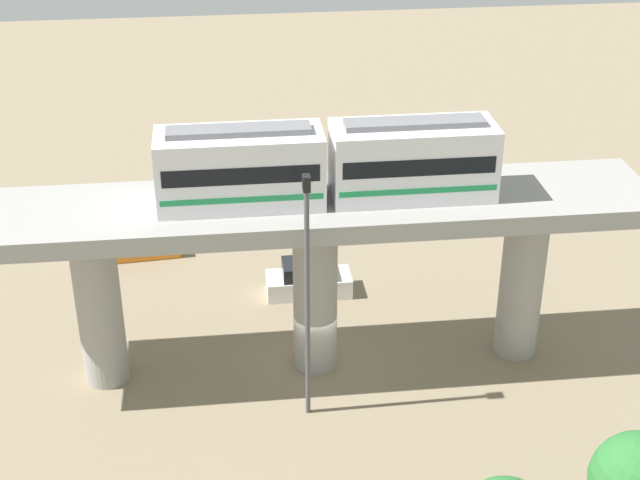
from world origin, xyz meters
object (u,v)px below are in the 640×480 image
train (327,164)px  parked_car_orange (139,242)px  parked_car_white (308,280)px  signal_post (307,290)px

train → parked_car_orange: size_ratio=3.13×
parked_car_white → parked_car_orange: bearing=59.6°
parked_car_orange → parked_car_white: size_ratio=1.03×
parked_car_orange → signal_post: 17.15m
parked_car_white → signal_post: size_ratio=0.39×
parked_car_orange → signal_post: (-14.50, -7.58, 5.13)m
parked_car_white → train: bearing=-177.9°
parked_car_orange → parked_car_white: same height
train → signal_post: 5.20m
signal_post → train: bearing=-19.2°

